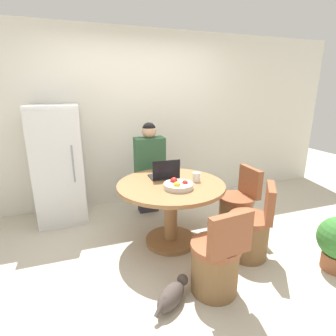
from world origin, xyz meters
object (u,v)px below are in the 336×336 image
chair_right_side (237,210)px  person_seated (149,166)px  dining_table (171,201)px  cat (172,295)px  laptop (164,174)px  fruit_bowl (178,185)px  refrigerator (59,165)px  chair_near_camera (216,264)px  chair_near_right_corner (250,232)px

chair_right_side → person_seated: size_ratio=0.62×
dining_table → cat: (-0.31, -0.90, -0.43)m
laptop → fruit_bowl: bearing=94.8°
refrigerator → laptop: 1.47m
refrigerator → chair_near_camera: size_ratio=1.89×
chair_near_right_corner → fruit_bowl: 0.92m
chair_near_right_corner → laptop: laptop is taller
chair_right_side → chair_near_camera: 1.17m
person_seated → laptop: 0.63m
laptop → chair_near_right_corner: bearing=134.8°
dining_table → chair_right_side: size_ratio=1.46×
dining_table → cat: dining_table is taller
chair_near_camera → person_seated: person_seated is taller
chair_near_camera → laptop: size_ratio=2.51×
chair_near_right_corner → person_seated: size_ratio=0.62×
chair_right_side → person_seated: (-0.92, 0.84, 0.44)m
chair_near_camera → cat: size_ratio=2.10×
cat → fruit_bowl: bearing=27.5°
chair_near_right_corner → fruit_bowl: (-0.69, 0.36, 0.49)m
fruit_bowl → chair_right_side: bearing=10.5°
refrigerator → chair_right_side: 2.40m
person_seated → refrigerator: bearing=-11.1°
refrigerator → cat: 2.26m
person_seated → fruit_bowl: bearing=93.0°
chair_right_side → fruit_bowl: fruit_bowl is taller
person_seated → chair_near_right_corner: bearing=118.7°
refrigerator → laptop: bearing=-35.7°
chair_near_camera → laptop: (-0.12, 1.08, 0.51)m
dining_table → chair_near_right_corner: chair_near_right_corner is taller
person_seated → chair_near_camera: bearing=94.6°
chair_right_side → laptop: size_ratio=2.51×
chair_right_side → cat: size_ratio=2.10×
person_seated → cat: bearing=80.8°
refrigerator → chair_near_right_corner: bearing=-39.6°
cat → chair_right_side: bearing=-1.4°
chair_near_right_corner → dining_table: bearing=-90.0°
refrigerator → chair_right_side: (2.09, -1.06, -0.50)m
dining_table → cat: bearing=-109.0°
refrigerator → laptop: size_ratio=4.76×
dining_table → chair_right_side: bearing=-0.7°
chair_right_side → chair_near_right_corner: same height
chair_right_side → chair_near_camera: bearing=-41.2°
laptop → cat: bearing=74.7°
dining_table → laptop: bearing=93.2°
chair_near_camera → laptop: 1.19m
refrigerator → chair_right_side: size_ratio=1.89×
fruit_bowl → cat: bearing=-114.3°
person_seated → fruit_bowl: (0.05, -1.00, 0.05)m
dining_table → person_seated: bearing=92.2°
fruit_bowl → laptop: bearing=94.8°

